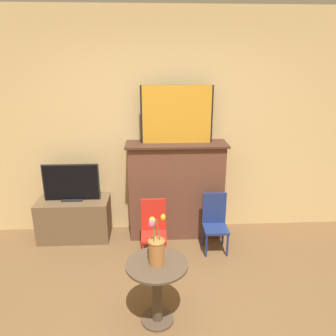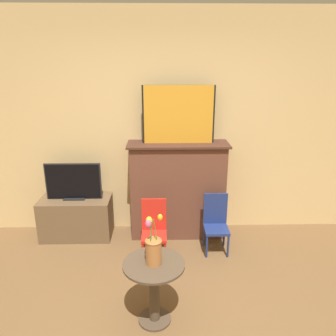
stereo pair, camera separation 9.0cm
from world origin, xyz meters
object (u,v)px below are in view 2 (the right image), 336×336
(chair_red, at_px, (154,227))
(chair_blue, at_px, (216,221))
(tv_monitor, at_px, (73,182))
(vase_tulips, at_px, (153,248))
(painting, at_px, (179,115))

(chair_red, bearing_deg, chair_blue, 10.64)
(tv_monitor, relative_size, vase_tulips, 1.59)
(chair_red, bearing_deg, tv_monitor, 153.79)
(tv_monitor, distance_m, chair_red, 1.14)
(chair_blue, bearing_deg, chair_red, -169.36)
(painting, xyz_separation_m, vase_tulips, (-0.27, -1.49, -0.82))
(chair_blue, height_order, vase_tulips, vase_tulips)
(tv_monitor, xyz_separation_m, chair_blue, (1.68, -0.35, -0.36))
(tv_monitor, bearing_deg, chair_blue, -11.67)
(painting, xyz_separation_m, tv_monitor, (-1.26, -0.05, -0.80))
(chair_blue, relative_size, vase_tulips, 1.61)
(painting, height_order, vase_tulips, painting)
(tv_monitor, bearing_deg, chair_red, -26.21)
(chair_blue, bearing_deg, tv_monitor, 168.33)
(painting, bearing_deg, vase_tulips, -100.28)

